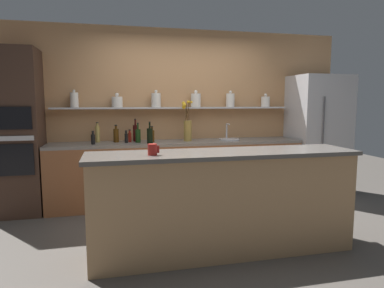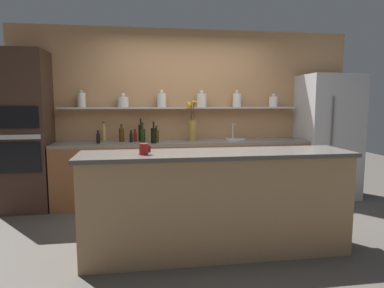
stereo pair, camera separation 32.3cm
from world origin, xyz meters
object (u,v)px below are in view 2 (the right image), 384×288
at_px(bottle_wine_5, 154,135).
at_px(coffee_mug, 144,149).
at_px(flower_vase, 192,127).
at_px(bottle_wine_3, 143,135).
at_px(bottle_sauce_2, 135,136).
at_px(refrigerator, 328,137).
at_px(sink_fixture, 235,139).
at_px(oven_tower, 26,131).
at_px(bottle_spirit_1, 157,135).
at_px(bottle_spirit_7, 122,135).
at_px(bottle_sauce_8, 98,138).
at_px(bottle_spirit_0, 104,133).
at_px(bottle_wine_6, 141,132).
at_px(bottle_sauce_4, 131,137).

relative_size(bottle_wine_5, coffee_mug, 2.90).
bearing_deg(flower_vase, bottle_wine_3, -179.07).
bearing_deg(flower_vase, bottle_sauce_2, 174.60).
relative_size(refrigerator, sink_fixture, 6.23).
xyz_separation_m(oven_tower, bottle_spirit_1, (1.79, -0.03, -0.08)).
relative_size(bottle_spirit_7, bottle_sauce_8, 1.36).
relative_size(flower_vase, bottle_spirit_0, 2.09).
bearing_deg(flower_vase, oven_tower, -179.77).
xyz_separation_m(refrigerator, bottle_wine_6, (-2.90, 0.19, 0.09)).
bearing_deg(bottle_spirit_0, bottle_sauce_2, -10.44).
xyz_separation_m(flower_vase, bottle_spirit_1, (-0.53, -0.04, -0.12)).
relative_size(oven_tower, bottle_sauce_8, 11.82).
bearing_deg(bottle_spirit_0, bottle_spirit_7, -15.04).
xyz_separation_m(bottle_spirit_0, coffee_mug, (0.55, -2.03, 0.03)).
height_order(bottle_spirit_0, bottle_sauce_2, bottle_spirit_0).
bearing_deg(bottle_sauce_4, bottle_sauce_2, 58.50).
bearing_deg(bottle_spirit_7, bottle_wine_3, -18.97).
bearing_deg(bottle_spirit_0, bottle_sauce_4, -23.53).
xyz_separation_m(refrigerator, sink_fixture, (-1.49, 0.05, -0.01)).
bearing_deg(bottle_spirit_7, bottle_wine_5, -29.90).
bearing_deg(bottle_sauce_2, bottle_wine_6, 36.18).
bearing_deg(oven_tower, bottle_wine_3, -0.10).
xyz_separation_m(refrigerator, flower_vase, (-2.15, 0.05, 0.18)).
relative_size(oven_tower, bottle_wine_3, 7.75).
bearing_deg(bottle_sauce_8, bottle_sauce_2, 18.91).
bearing_deg(bottle_wine_3, flower_vase, 0.93).
xyz_separation_m(bottle_spirit_7, coffee_mug, (0.29, -1.96, 0.05)).
bearing_deg(bottle_wine_5, bottle_sauce_8, 174.38).
distance_m(bottle_spirit_0, bottle_sauce_4, 0.44).
bearing_deg(bottle_sauce_4, oven_tower, 179.94).
height_order(sink_fixture, bottle_spirit_1, sink_fixture).
distance_m(bottle_wine_6, bottle_spirit_7, 0.29).
height_order(bottle_spirit_1, coffee_mug, bottle_spirit_1).
bearing_deg(bottle_sauce_2, refrigerator, -2.40).
relative_size(bottle_sauce_4, bottle_wine_5, 0.58).
distance_m(bottle_sauce_2, bottle_spirit_7, 0.20).
bearing_deg(bottle_wine_6, coffee_mug, -89.59).
bearing_deg(sink_fixture, refrigerator, -1.86).
relative_size(bottle_wine_3, bottle_spirit_7, 1.12).
relative_size(flower_vase, bottle_spirit_7, 2.39).
relative_size(bottle_sauce_2, bottle_spirit_7, 0.72).
distance_m(bottle_wine_5, bottle_spirit_7, 0.53).
relative_size(oven_tower, flower_vase, 3.65).
relative_size(refrigerator, oven_tower, 0.87).
xyz_separation_m(bottle_sauce_4, coffee_mug, (0.16, -1.86, 0.07)).
xyz_separation_m(refrigerator, coffee_mug, (-2.88, -1.82, 0.11)).
bearing_deg(oven_tower, refrigerator, -0.47).
relative_size(bottle_spirit_1, bottle_sauce_4, 1.31).
relative_size(bottle_sauce_4, bottle_sauce_8, 0.96).
bearing_deg(flower_vase, bottle_spirit_1, -175.28).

